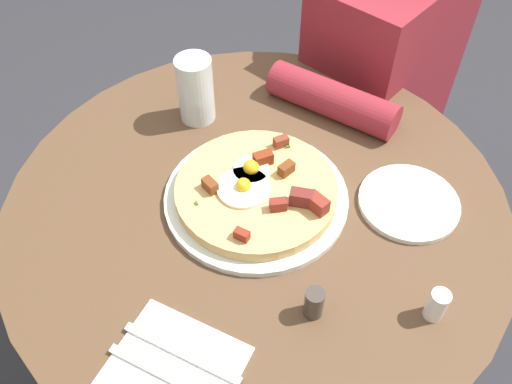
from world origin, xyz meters
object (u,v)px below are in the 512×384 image
(dining_table, at_px, (256,259))
(pizza_plate, at_px, (256,198))
(fork, at_px, (182,353))
(pepper_shaker, at_px, (314,303))
(salt_shaker, at_px, (437,305))
(water_glass, at_px, (195,90))
(knife, at_px, (167,377))
(breakfast_pizza, at_px, (257,190))
(person_seated, at_px, (370,126))
(bread_plate, at_px, (409,202))

(dining_table, bearing_deg, pizza_plate, -161.14)
(fork, xyz_separation_m, pepper_shaker, (0.17, -0.09, 0.02))
(salt_shaker, xyz_separation_m, pepper_shaker, (-0.11, 0.13, -0.00))
(water_glass, bearing_deg, knife, -138.60)
(breakfast_pizza, relative_size, fork, 1.50)
(person_seated, xyz_separation_m, breakfast_pizza, (-0.54, -0.08, 0.27))
(dining_table, height_order, fork, fork)
(bread_plate, distance_m, salt_shaker, 0.21)
(knife, bearing_deg, dining_table, -84.38)
(fork, height_order, water_glass, water_glass)
(dining_table, distance_m, bread_plate, 0.32)
(person_seated, distance_m, pizza_plate, 0.60)
(person_seated, bearing_deg, knife, -166.57)
(breakfast_pizza, xyz_separation_m, pepper_shaker, (-0.10, -0.20, 0.00))
(pizza_plate, height_order, pepper_shaker, pepper_shaker)
(fork, height_order, salt_shaker, salt_shaker)
(person_seated, xyz_separation_m, fork, (-0.81, -0.19, 0.26))
(dining_table, relative_size, pepper_shaker, 16.52)
(fork, bearing_deg, bread_plate, -116.99)
(person_seated, relative_size, knife, 6.31)
(breakfast_pizza, height_order, knife, breakfast_pizza)
(fork, bearing_deg, pizza_plate, -83.68)
(dining_table, height_order, pepper_shaker, pepper_shaker)
(person_seated, distance_m, fork, 0.87)
(pizza_plate, height_order, knife, pizza_plate)
(knife, xyz_separation_m, pepper_shaker, (0.20, -0.08, 0.02))
(pizza_plate, height_order, salt_shaker, salt_shaker)
(pizza_plate, relative_size, water_glass, 2.36)
(breakfast_pizza, bearing_deg, pizza_plate, 141.71)
(dining_table, height_order, salt_shaker, salt_shaker)
(fork, bearing_deg, person_seated, -92.15)
(pizza_plate, bearing_deg, pepper_shaker, -116.91)
(breakfast_pizza, height_order, fork, breakfast_pizza)
(pizza_plate, height_order, bread_plate, pizza_plate)
(dining_table, distance_m, person_seated, 0.55)
(breakfast_pizza, bearing_deg, person_seated, 8.91)
(pepper_shaker, bearing_deg, dining_table, 62.80)
(knife, bearing_deg, bread_plate, -115.03)
(pizza_plate, xyz_separation_m, pepper_shaker, (-0.10, -0.20, 0.02))
(water_glass, bearing_deg, pizza_plate, -110.38)
(bread_plate, relative_size, water_glass, 1.29)
(fork, relative_size, pepper_shaker, 3.48)
(pizza_plate, height_order, water_glass, water_glass)
(dining_table, xyz_separation_m, breakfast_pizza, (-0.00, -0.00, 0.21))
(pizza_plate, distance_m, knife, 0.33)
(breakfast_pizza, bearing_deg, bread_plate, -50.36)
(person_seated, distance_m, knife, 0.91)
(person_seated, distance_m, pepper_shaker, 0.75)
(pepper_shaker, bearing_deg, fork, 151.51)
(water_glass, bearing_deg, bread_plate, -79.29)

